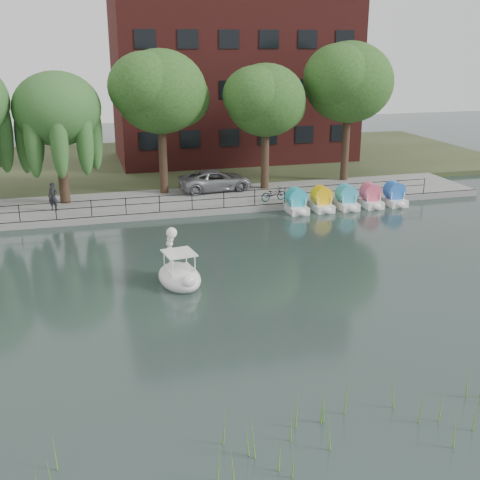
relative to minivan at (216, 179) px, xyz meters
name	(u,v)px	position (x,y,z in m)	size (l,w,h in m)	color
ground_plane	(254,300)	(-2.55, -17.65, -1.21)	(120.00, 120.00, 0.00)	#3C504D
promenade	(184,201)	(-2.55, -1.65, -1.01)	(40.00, 6.00, 0.40)	gray
kerb	(193,213)	(-2.55, -4.60, -1.01)	(40.00, 0.25, 0.40)	gray
land_strip	(155,163)	(-2.55, 12.35, -1.03)	(60.00, 22.00, 0.36)	#47512D
railing	(192,197)	(-2.55, -4.40, -0.07)	(32.00, 0.05, 1.00)	black
apartment_building	(233,52)	(4.45, 12.32, 8.15)	(20.00, 10.07, 18.00)	#4C1E16
willow_mid	(57,109)	(-10.05, -0.65, 5.04)	(5.32, 5.32, 8.15)	#473323
broadleaf_center	(160,92)	(-3.55, 0.35, 5.85)	(6.00, 6.00, 9.25)	#473323
broadleaf_right	(266,101)	(3.45, -0.15, 5.18)	(5.40, 5.40, 8.32)	#473323
broadleaf_far	(349,83)	(9.95, 0.85, 6.19)	(6.30, 6.30, 9.71)	#473323
minivan	(216,179)	(0.00, 0.00, 0.00)	(5.82, 2.68, 1.62)	gray
bicycle	(273,193)	(2.92, -3.73, -0.31)	(1.72, 0.60, 1.00)	gray
pedestrian	(53,195)	(-10.70, -2.50, 0.18)	(0.71, 0.48, 1.98)	black
swan_boat	(179,273)	(-5.22, -15.06, -0.70)	(2.14, 3.00, 2.35)	white
pedal_boat_row	(346,199)	(7.28, -5.39, -0.60)	(7.95, 1.70, 1.40)	white
reed_bank	(423,408)	(-0.55, -27.15, -0.61)	(24.00, 2.40, 1.20)	#669938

